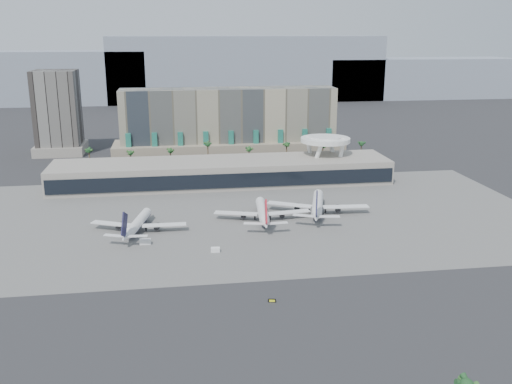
{
  "coord_description": "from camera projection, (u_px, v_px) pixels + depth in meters",
  "views": [
    {
      "loc": [
        -24.47,
        -170.93,
        74.99
      ],
      "look_at": [
        6.82,
        40.0,
        14.74
      ],
      "focal_mm": 40.0,
      "sensor_mm": 36.0,
      "label": 1
    }
  ],
  "objects": [
    {
      "name": "taxiway_sign",
      "position": [
        272.0,
        301.0,
        163.5
      ],
      "size": [
        2.29,
        0.78,
        1.04
      ],
      "rotation": [
        0.0,
        0.0,
        -0.21
      ],
      "color": "black",
      "rests_on": "ground"
    },
    {
      "name": "airliner_right",
      "position": [
        317.0,
        205.0,
        242.39
      ],
      "size": [
        42.43,
        43.99,
        15.56
      ],
      "rotation": [
        0.0,
        0.0,
        -0.28
      ],
      "color": "white",
      "rests_on": "ground"
    },
    {
      "name": "apron_pad",
      "position": [
        235.0,
        217.0,
        238.91
      ],
      "size": [
        260.0,
        130.0,
        0.06
      ],
      "primitive_type": "cube",
      "color": "#5B5B59",
      "rests_on": "ground"
    },
    {
      "name": "ground",
      "position": [
        253.0,
        269.0,
        186.56
      ],
      "size": [
        900.0,
        900.0,
        0.0
      ],
      "primitive_type": "plane",
      "color": "#232326",
      "rests_on": "ground"
    },
    {
      "name": "office_tower",
      "position": [
        58.0,
        117.0,
        357.29
      ],
      "size": [
        30.0,
        30.0,
        52.0
      ],
      "color": "black",
      "rests_on": "ground"
    },
    {
      "name": "mountain_ridge",
      "position": [
        218.0,
        74.0,
        629.76
      ],
      "size": [
        680.0,
        60.0,
        70.0
      ],
      "color": "gray",
      "rests_on": "ground"
    },
    {
      "name": "service_vehicle_b",
      "position": [
        215.0,
        250.0,
        200.7
      ],
      "size": [
        3.29,
        2.02,
        1.63
      ],
      "primitive_type": "cube",
      "rotation": [
        0.0,
        0.0,
        -0.07
      ],
      "color": "white",
      "rests_on": "ground"
    },
    {
      "name": "airliner_left",
      "position": [
        137.0,
        223.0,
        220.22
      ],
      "size": [
        37.05,
        38.51,
        13.47
      ],
      "rotation": [
        0.0,
        0.0,
        -0.22
      ],
      "color": "white",
      "rests_on": "ground"
    },
    {
      "name": "saucer_structure",
      "position": [
        325.0,
        143.0,
        299.73
      ],
      "size": [
        26.0,
        26.0,
        21.89
      ],
      "color": "white",
      "rests_on": "ground"
    },
    {
      "name": "service_vehicle_a",
      "position": [
        145.0,
        242.0,
        207.85
      ],
      "size": [
        4.06,
        2.0,
        1.98
      ],
      "primitive_type": "cube",
      "rotation": [
        0.0,
        0.0,
        0.0
      ],
      "color": "silver",
      "rests_on": "ground"
    },
    {
      "name": "hotel",
      "position": [
        229.0,
        130.0,
        349.43
      ],
      "size": [
        140.0,
        30.0,
        42.0
      ],
      "color": "tan",
      "rests_on": "ground"
    },
    {
      "name": "airliner_centre",
      "position": [
        263.0,
        212.0,
        233.71
      ],
      "size": [
        40.02,
        41.34,
        14.27
      ],
      "rotation": [
        0.0,
        0.0,
        -0.09
      ],
      "color": "white",
      "rests_on": "ground"
    },
    {
      "name": "terminal",
      "position": [
        223.0,
        171.0,
        289.34
      ],
      "size": [
        170.0,
        32.5,
        14.5
      ],
      "color": "#9E968B",
      "rests_on": "ground"
    },
    {
      "name": "palm_row",
      "position": [
        229.0,
        149.0,
        322.72
      ],
      "size": [
        157.8,
        2.8,
        13.1
      ],
      "color": "brown",
      "rests_on": "ground"
    }
  ]
}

